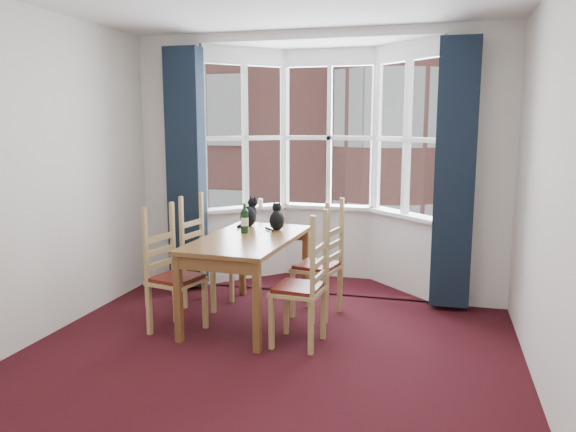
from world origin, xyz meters
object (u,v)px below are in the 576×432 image
at_px(chair_left_near, 169,279).
at_px(chair_right_near, 309,291).
at_px(chair_left_far, 200,259).
at_px(candle_tall, 252,203).
at_px(wine_bottle, 245,220).
at_px(cat_left, 249,215).
at_px(chair_right_far, 326,269).
at_px(candle_short, 260,203).
at_px(cat_right, 277,219).
at_px(dining_table, 248,247).

distance_m(chair_left_near, chair_right_near, 1.29).
distance_m(chair_left_far, candle_tall, 1.16).
bearing_deg(wine_bottle, cat_left, 102.61).
relative_size(chair_right_near, chair_right_far, 1.00).
xyz_separation_m(chair_left_far, chair_right_near, (1.32, -0.78, 0.00)).
height_order(chair_left_near, chair_right_far, same).
relative_size(chair_left_near, candle_short, 9.36).
relative_size(cat_left, cat_right, 1.10).
bearing_deg(candle_short, candle_tall, -162.50).
xyz_separation_m(dining_table, cat_right, (0.16, 0.42, 0.20)).
height_order(chair_left_near, chair_left_far, same).
bearing_deg(chair_right_far, chair_right_near, -89.48).
relative_size(chair_left_near, chair_right_near, 1.00).
xyz_separation_m(chair_right_far, candle_tall, (-1.10, 1.07, 0.45)).
height_order(wine_bottle, candle_short, wine_bottle).
bearing_deg(chair_left_far, cat_left, 27.89).
bearing_deg(candle_tall, cat_right, -58.10).
height_order(dining_table, candle_tall, candle_tall).
xyz_separation_m(chair_right_far, cat_right, (-0.53, 0.14, 0.44)).
bearing_deg(chair_right_far, wine_bottle, -173.32).
bearing_deg(cat_left, dining_table, -71.71).
xyz_separation_m(chair_right_far, wine_bottle, (-0.78, -0.09, 0.46)).
distance_m(cat_right, candle_short, 1.07).
xyz_separation_m(cat_right, candle_short, (-0.48, 0.96, 0.01)).
bearing_deg(chair_right_far, candle_tall, 135.86).
bearing_deg(cat_left, chair_left_near, -113.22).
height_order(cat_left, wine_bottle, cat_left).
distance_m(chair_left_near, wine_bottle, 0.93).
distance_m(chair_right_near, cat_left, 1.41).
distance_m(chair_left_far, cat_right, 0.91).
bearing_deg(cat_right, wine_bottle, -137.69).
height_order(dining_table, candle_short, candle_short).
distance_m(candle_tall, candle_short, 0.10).
height_order(chair_right_near, wine_bottle, wine_bottle).
relative_size(cat_right, candle_tall, 2.72).
bearing_deg(chair_right_near, candle_tall, 121.34).
xyz_separation_m(chair_left_near, wine_bottle, (0.50, 0.63, 0.46)).
distance_m(chair_left_far, candle_short, 1.20).
bearing_deg(chair_right_far, chair_left_far, 178.91).
xyz_separation_m(chair_left_far, chair_right_far, (1.31, -0.02, 0.00)).
bearing_deg(cat_right, candle_short, 116.73).
xyz_separation_m(chair_left_far, wine_bottle, (0.53, -0.12, 0.46)).
height_order(chair_right_far, wine_bottle, wine_bottle).
relative_size(chair_right_far, candle_tall, 8.71).
bearing_deg(cat_right, chair_left_near, -131.28).
relative_size(chair_right_far, cat_left, 2.92).
xyz_separation_m(cat_left, candle_tall, (-0.24, 0.81, 0.00)).
relative_size(cat_left, wine_bottle, 1.06).
height_order(chair_left_far, wine_bottle, wine_bottle).
bearing_deg(dining_table, candle_short, 103.22).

